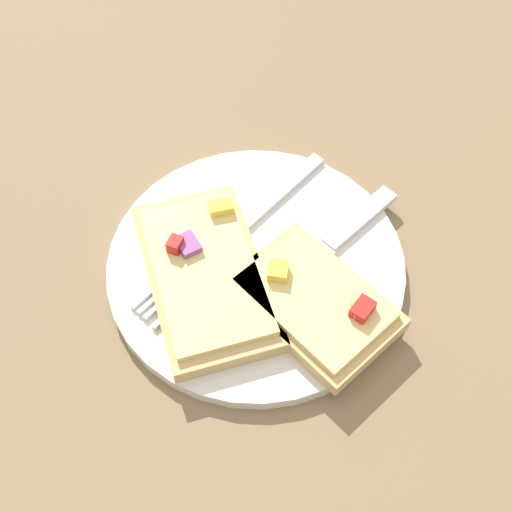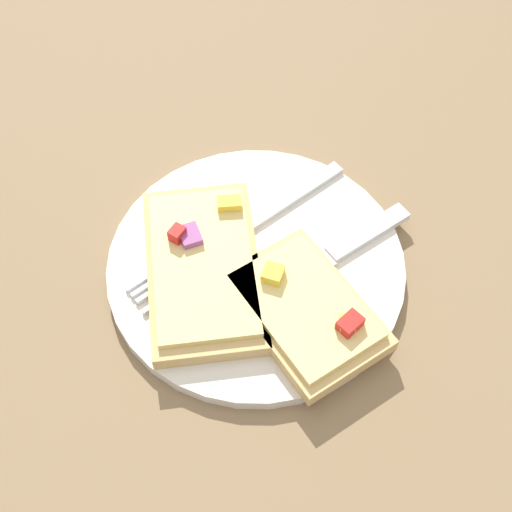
{
  "view_description": "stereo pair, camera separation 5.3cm",
  "coord_description": "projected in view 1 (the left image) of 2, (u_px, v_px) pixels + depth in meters",
  "views": [
    {
      "loc": [
        0.26,
        -0.2,
        0.52
      ],
      "look_at": [
        0.0,
        0.0,
        0.02
      ],
      "focal_mm": 50.0,
      "sensor_mm": 36.0,
      "label": 1
    },
    {
      "loc": [
        0.29,
        -0.15,
        0.52
      ],
      "look_at": [
        0.0,
        0.0,
        0.02
      ],
      "focal_mm": 50.0,
      "sensor_mm": 36.0,
      "label": 2
    }
  ],
  "objects": [
    {
      "name": "pizza_slice_corner",
      "position": [
        315.0,
        302.0,
        0.57
      ],
      "size": [
        0.14,
        0.1,
        0.03
      ],
      "rotation": [
        0.0,
        0.0,
        0.11
      ],
      "color": "tan",
      "rests_on": "plate"
    },
    {
      "name": "fork",
      "position": [
        226.0,
        240.0,
        0.61
      ],
      "size": [
        0.06,
        0.23,
        0.01
      ],
      "rotation": [
        0.0,
        0.0,
        4.92
      ],
      "color": "silver",
      "rests_on": "plate"
    },
    {
      "name": "knife",
      "position": [
        320.0,
        252.0,
        0.61
      ],
      "size": [
        0.05,
        0.22,
        0.01
      ],
      "rotation": [
        0.0,
        0.0,
        4.85
      ],
      "color": "silver",
      "rests_on": "plate"
    },
    {
      "name": "crumb_scatter",
      "position": [
        204.0,
        259.0,
        0.6
      ],
      "size": [
        0.06,
        0.08,
        0.01
      ],
      "color": "tan",
      "rests_on": "plate"
    },
    {
      "name": "pizza_slice_main",
      "position": [
        206.0,
        274.0,
        0.59
      ],
      "size": [
        0.19,
        0.14,
        0.03
      ],
      "rotation": [
        0.0,
        0.0,
        5.94
      ],
      "color": "tan",
      "rests_on": "plate"
    },
    {
      "name": "plate",
      "position": [
        256.0,
        266.0,
        0.61
      ],
      "size": [
        0.25,
        0.25,
        0.01
      ],
      "color": "silver",
      "rests_on": "ground"
    },
    {
      "name": "ground_plane",
      "position": [
        256.0,
        270.0,
        0.62
      ],
      "size": [
        4.0,
        4.0,
        0.0
      ],
      "primitive_type": "plane",
      "color": "#7F6647"
    }
  ]
}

